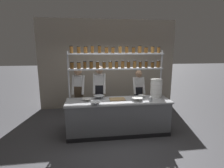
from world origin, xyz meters
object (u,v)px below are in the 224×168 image
Objects in this scene: chef_left at (79,92)px; prep_bowl_far_left at (99,97)px; prep_bowl_center_back at (96,103)px; prep_bowl_near_right at (142,96)px; container_stack at (156,88)px; serving_cup_front at (151,99)px; prep_bowl_center_front at (137,99)px; chef_center at (99,91)px; spice_shelf_unit at (116,62)px; chef_right at (138,93)px; prep_bowl_near_left at (87,100)px; cutting_board at (117,99)px.

prep_bowl_far_left is at bearing -27.98° from chef_left.
prep_bowl_center_back is 1.39m from prep_bowl_near_right.
serving_cup_front is at bearing -129.33° from container_stack.
serving_cup_front reaches higher than prep_bowl_center_front.
chef_center is at bearing 2.46° from chef_left.
spice_shelf_unit is 1.30m from chef_right.
prep_bowl_center_front is (1.29, -0.14, 0.01)m from prep_bowl_near_left.
chef_center is at bearing 80.43° from prep_bowl_center_back.
chef_left is at bearing 141.98° from prep_bowl_far_left.
chef_center reaches higher than serving_cup_front.
chef_center is 3.57× the size of container_stack.
chef_center is 1.48m from serving_cup_front.
prep_bowl_center_front is at bearing 164.71° from serving_cup_front.
container_stack is at bearing 3.16° from prep_bowl_near_left.
prep_bowl_far_left is (-0.04, -0.36, -0.07)m from chef_center.
prep_bowl_center_front is at bearing -126.30° from prep_bowl_near_right.
prep_bowl_near_left is at bearing 174.01° from prep_bowl_center_front.
cutting_board is at bearing -91.85° from spice_shelf_unit.
prep_bowl_near_left is (-0.80, -0.02, 0.02)m from cutting_board.
spice_shelf_unit reaches higher than prep_bowl_center_front.
chef_right is 0.87m from prep_bowl_center_front.
chef_left is 1.80m from chef_right.
prep_bowl_near_left reaches higher than cutting_board.
cutting_board is at bearing 1.20° from prep_bowl_near_left.
spice_shelf_unit is at bearing 170.29° from container_stack.
chef_left is at bearing 149.58° from cutting_board.
spice_shelf_unit is at bearing 12.54° from prep_bowl_far_left.
prep_bowl_near_left is at bearing -160.15° from spice_shelf_unit.
spice_shelf_unit reaches higher than serving_cup_front.
container_stack reaches higher than cutting_board.
chef_center is (0.59, -0.08, 0.03)m from chef_left.
chef_center is at bearing 84.40° from prep_bowl_far_left.
container_stack is at bearing -8.82° from chef_center.
chef_center is at bearing -173.63° from chef_right.
chef_center is at bearing 144.03° from prep_bowl_center_front.
chef_left is 8.36× the size of prep_bowl_near_right.
cutting_board is at bearing 162.99° from prep_bowl_center_front.
spice_shelf_unit reaches higher than prep_bowl_center_back.
prep_bowl_center_front is (-0.27, -0.83, 0.05)m from chef_right.
prep_bowl_far_left reaches higher than prep_bowl_near_right.
prep_bowl_near_right is (1.15, -0.38, -0.08)m from chef_center.
serving_cup_front is at bearing -24.20° from chef_center.
chef_left reaches higher than prep_bowl_near_right.
chef_center reaches higher than container_stack.
serving_cup_front is at bearing 4.54° from prep_bowl_center_back.
chef_left is at bearing 166.35° from container_stack.
serving_cup_front is at bearing -16.33° from cutting_board.
serving_cup_front is (0.33, -0.09, 0.02)m from prep_bowl_center_front.
prep_bowl_near_left is at bearing -59.48° from chef_left.
prep_bowl_center_front is 1.37× the size of prep_bowl_near_right.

